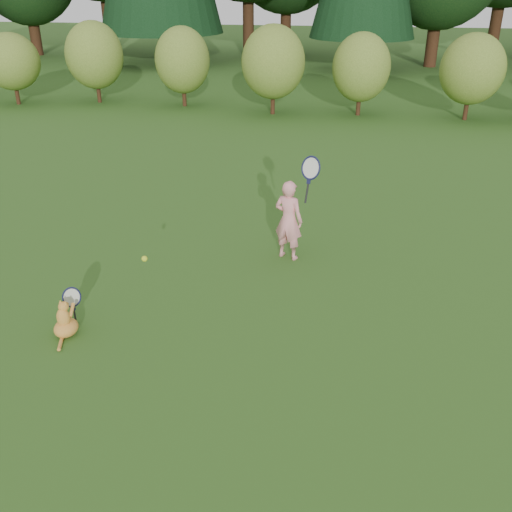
# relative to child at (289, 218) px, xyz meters

# --- Properties ---
(ground) EXTENTS (100.00, 100.00, 0.00)m
(ground) POSITION_rel_child_xyz_m (-0.49, -2.25, -0.68)
(ground) COLOR #2C4F16
(ground) RESTS_ON ground
(shrub_row) EXTENTS (28.00, 3.00, 2.80)m
(shrub_row) POSITION_rel_child_xyz_m (-0.49, 10.75, 0.72)
(shrub_row) COLOR #536D21
(shrub_row) RESTS_ON ground
(child) EXTENTS (0.78, 0.55, 1.93)m
(child) POSITION_rel_child_xyz_m (0.00, 0.00, 0.00)
(child) COLOR pink
(child) RESTS_ON ground
(cat) EXTENTS (0.37, 0.66, 0.67)m
(cat) POSITION_rel_child_xyz_m (-2.51, -2.65, -0.43)
(cat) COLOR orange
(cat) RESTS_ON ground
(tennis_ball) EXTENTS (0.07, 0.07, 0.07)m
(tennis_ball) POSITION_rel_child_xyz_m (-1.55, -2.24, 0.27)
(tennis_ball) COLOR #C8CE18
(tennis_ball) RESTS_ON ground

